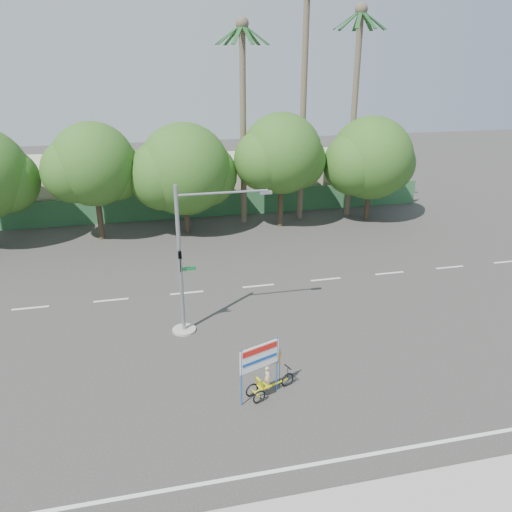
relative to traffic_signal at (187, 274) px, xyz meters
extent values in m
plane|color=#33302D|center=(2.20, -3.98, -2.92)|extent=(120.00, 120.00, 0.00)
cube|color=#336B3D|center=(2.20, 17.52, -1.92)|extent=(38.00, 0.08, 2.00)
cube|color=#BDB396|center=(-7.80, 22.02, -0.92)|extent=(12.00, 8.00, 4.00)
cube|color=#BDB396|center=(10.20, 22.02, -1.12)|extent=(14.00, 8.00, 3.60)
sphere|color=#235117|center=(-10.45, 14.32, 1.48)|extent=(4.32, 4.32, 4.32)
cylinder|color=#473828|center=(-4.80, 14.02, -1.05)|extent=(0.40, 0.40, 3.74)
sphere|color=#235117|center=(-4.80, 14.02, 2.35)|extent=(5.60, 5.60, 5.60)
sphere|color=#235117|center=(-3.54, 14.32, 1.76)|extent=(4.03, 4.03, 4.03)
sphere|color=#235117|center=(-6.06, 13.77, 2.01)|extent=(4.26, 4.26, 4.26)
cylinder|color=#473828|center=(1.20, 14.02, -1.27)|extent=(0.40, 0.40, 3.30)
sphere|color=#235117|center=(1.20, 14.02, 1.73)|extent=(6.40, 6.40, 6.40)
sphere|color=#235117|center=(2.64, 14.32, 1.21)|extent=(4.61, 4.61, 4.61)
sphere|color=#235117|center=(-0.24, 13.77, 1.43)|extent=(4.86, 4.86, 4.86)
cylinder|color=#473828|center=(8.20, 14.02, -0.98)|extent=(0.40, 0.40, 3.87)
sphere|color=#235117|center=(8.20, 14.02, 2.54)|extent=(5.80, 5.80, 5.80)
sphere|color=#235117|center=(9.50, 14.32, 1.92)|extent=(4.18, 4.18, 4.18)
sphere|color=#235117|center=(6.89, 13.77, 2.19)|extent=(4.41, 4.41, 4.41)
cylinder|color=#473828|center=(15.20, 14.02, -1.20)|extent=(0.40, 0.40, 3.43)
sphere|color=#235117|center=(15.20, 14.02, 1.92)|extent=(6.20, 6.20, 6.20)
sphere|color=#235117|center=(16.59, 14.32, 1.37)|extent=(4.46, 4.46, 4.46)
sphere|color=#235117|center=(13.80, 13.77, 1.61)|extent=(4.71, 4.71, 4.71)
cylinder|color=#70604C|center=(10.20, 15.52, 5.58)|extent=(0.44, 0.44, 17.00)
cylinder|color=#70604C|center=(14.20, 15.52, 4.58)|extent=(0.44, 0.44, 15.00)
sphere|color=#70604C|center=(14.20, 15.52, 12.08)|extent=(0.90, 0.90, 0.90)
cube|color=#1C4C21|center=(15.14, 15.52, 11.42)|extent=(1.91, 0.28, 1.36)
cube|color=#1C4C21|center=(14.92, 16.12, 11.42)|extent=(1.65, 1.44, 1.36)
cube|color=#1C4C21|center=(14.36, 16.44, 11.42)|extent=(0.61, 1.93, 1.36)
cube|color=#1C4C21|center=(13.73, 16.33, 11.42)|extent=(1.20, 1.80, 1.36)
cube|color=#1C4C21|center=(13.31, 15.84, 11.42)|extent=(1.89, 0.92, 1.36)
cube|color=#1C4C21|center=(13.31, 15.19, 11.42)|extent=(1.89, 0.92, 1.36)
cube|color=#1C4C21|center=(13.73, 14.70, 11.42)|extent=(1.20, 1.80, 1.36)
cube|color=#1C4C21|center=(14.36, 14.59, 11.42)|extent=(0.61, 1.93, 1.36)
cube|color=#1C4C21|center=(14.92, 14.91, 11.42)|extent=(1.65, 1.44, 1.36)
cylinder|color=#70604C|center=(5.70, 15.52, 4.08)|extent=(0.44, 0.44, 14.00)
sphere|color=#70604C|center=(5.70, 15.52, 11.08)|extent=(0.90, 0.90, 0.90)
cube|color=#1C4C21|center=(6.64, 15.52, 10.42)|extent=(1.91, 0.28, 1.36)
cube|color=#1C4C21|center=(6.42, 16.12, 10.42)|extent=(1.65, 1.44, 1.36)
cube|color=#1C4C21|center=(5.86, 16.44, 10.42)|extent=(0.61, 1.93, 1.36)
cube|color=#1C4C21|center=(5.23, 16.33, 10.42)|extent=(1.20, 1.80, 1.36)
cube|color=#1C4C21|center=(4.81, 15.84, 10.42)|extent=(1.89, 0.92, 1.36)
cube|color=#1C4C21|center=(4.81, 15.19, 10.42)|extent=(1.89, 0.92, 1.36)
cube|color=#1C4C21|center=(5.23, 14.70, 10.42)|extent=(1.20, 1.80, 1.36)
cube|color=#1C4C21|center=(5.86, 14.59, 10.42)|extent=(0.61, 1.93, 1.36)
cube|color=#1C4C21|center=(6.42, 14.91, 10.42)|extent=(1.65, 1.44, 1.36)
cylinder|color=gray|center=(-0.30, 0.02, -2.87)|extent=(1.10, 1.10, 0.10)
cylinder|color=gray|center=(-0.30, 0.02, 0.58)|extent=(0.18, 0.18, 7.00)
cylinder|color=gray|center=(1.70, 0.02, 3.63)|extent=(4.00, 0.10, 0.10)
cube|color=gray|center=(3.60, 0.02, 3.53)|extent=(0.55, 0.20, 0.12)
imported|color=black|center=(-0.30, -0.20, 0.68)|extent=(0.16, 0.20, 1.00)
cube|color=#14662D|center=(0.05, 0.02, 0.23)|extent=(0.70, 0.04, 0.18)
torus|color=black|center=(3.28, -5.08, -2.65)|extent=(0.58, 0.28, 0.60)
torus|color=black|center=(1.79, -5.39, -2.67)|extent=(0.55, 0.26, 0.56)
torus|color=black|center=(1.97, -5.85, -2.67)|extent=(0.55, 0.26, 0.56)
cube|color=#D2CD12|center=(2.58, -5.35, -2.60)|extent=(1.42, 0.59, 0.05)
cube|color=#D2CD12|center=(1.88, -5.62, -2.65)|extent=(0.24, 0.51, 0.04)
cube|color=#D2CD12|center=(2.25, -5.47, -2.48)|extent=(0.55, 0.50, 0.05)
cube|color=#D2CD12|center=(2.03, -5.56, -2.23)|extent=(0.32, 0.42, 0.48)
cylinder|color=black|center=(3.28, -5.08, -2.30)|extent=(0.03, 0.03, 0.49)
cube|color=black|center=(3.28, -5.08, -2.06)|extent=(0.18, 0.38, 0.04)
imported|color=#CCB284|center=(2.37, -5.43, -2.14)|extent=(0.34, 0.41, 0.95)
cylinder|color=blue|center=(1.30, -5.84, -1.73)|extent=(0.06, 0.06, 2.39)
cylinder|color=blue|center=(2.79, -5.27, -1.73)|extent=(0.06, 0.06, 2.39)
cube|color=white|center=(2.04, -5.55, -1.11)|extent=(1.58, 0.64, 0.97)
cube|color=red|center=(2.05, -5.58, -0.80)|extent=(1.41, 0.55, 0.23)
cube|color=blue|center=(2.05, -5.58, -1.24)|extent=(1.41, 0.55, 0.12)
cylinder|color=black|center=(2.91, -5.22, -1.99)|extent=(0.02, 0.02, 1.86)
cube|color=red|center=(2.62, -5.33, -1.42)|extent=(0.74, 0.30, 0.58)
camera|label=1|loc=(-1.49, -20.65, 9.14)|focal=35.00mm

